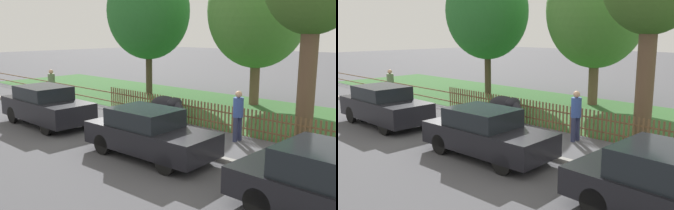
% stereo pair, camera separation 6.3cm
% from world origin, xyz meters
% --- Properties ---
extents(ground_plane, '(120.00, 120.00, 0.00)m').
position_xyz_m(ground_plane, '(0.00, 0.00, 0.00)').
color(ground_plane, '#4C4C51').
extents(kerb_stone, '(39.36, 0.20, 0.12)m').
position_xyz_m(kerb_stone, '(0.00, 0.10, 0.06)').
color(kerb_stone, gray).
rests_on(kerb_stone, ground).
extents(grass_strip, '(39.36, 7.06, 0.01)m').
position_xyz_m(grass_strip, '(0.00, 6.33, 0.01)').
color(grass_strip, '#33602D').
rests_on(grass_strip, ground).
extents(park_fence, '(39.36, 0.05, 0.99)m').
position_xyz_m(park_fence, '(-0.00, 2.81, 0.49)').
color(park_fence, brown).
rests_on(park_fence, ground).
extents(parked_car_silver_hatchback, '(4.23, 1.74, 1.52)m').
position_xyz_m(parked_car_silver_hatchback, '(-5.28, -1.12, 0.78)').
color(parked_car_silver_hatchback, black).
rests_on(parked_car_silver_hatchback, ground).
extents(parked_car_black_saloon, '(4.08, 1.79, 1.42)m').
position_xyz_m(parked_car_black_saloon, '(0.39, -1.04, 0.72)').
color(parked_car_black_saloon, black).
rests_on(parked_car_black_saloon, ground).
extents(covered_motorcycle, '(1.96, 0.73, 1.14)m').
position_xyz_m(covered_motorcycle, '(-1.82, 2.10, 0.68)').
color(covered_motorcycle, black).
rests_on(covered_motorcycle, ground).
extents(tree_nearest_kerb, '(4.68, 4.68, 7.42)m').
position_xyz_m(tree_nearest_kerb, '(-7.69, 6.75, 4.71)').
color(tree_nearest_kerb, '#473828').
rests_on(tree_nearest_kerb, ground).
extents(tree_behind_motorcycle, '(4.82, 4.82, 7.38)m').
position_xyz_m(tree_behind_motorcycle, '(-1.56, 8.11, 4.59)').
color(tree_behind_motorcycle, brown).
rests_on(tree_behind_motorcycle, ground).
extents(pedestrian_near_fence, '(0.43, 0.43, 1.70)m').
position_xyz_m(pedestrian_near_fence, '(-9.46, 1.51, 0.96)').
color(pedestrian_near_fence, '#7F6B51').
rests_on(pedestrian_near_fence, ground).
extents(pedestrian_by_lamp, '(0.37, 0.39, 1.69)m').
position_xyz_m(pedestrian_by_lamp, '(1.38, 2.11, 0.96)').
color(pedestrian_by_lamp, '#2D3351').
rests_on(pedestrian_by_lamp, ground).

